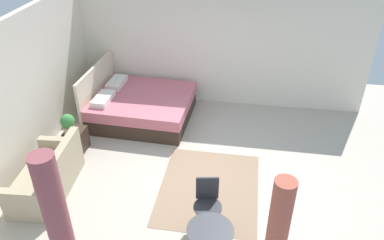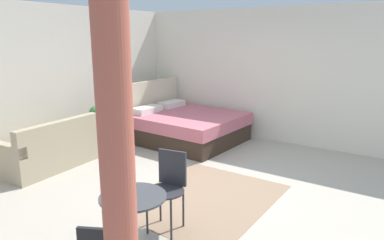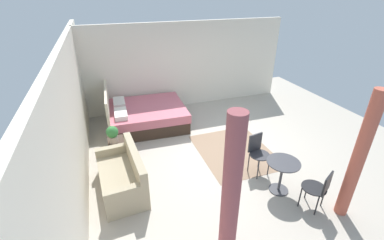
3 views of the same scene
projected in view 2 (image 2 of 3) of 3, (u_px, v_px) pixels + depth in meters
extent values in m
cube|color=#B2A899|center=(205.00, 189.00, 5.09)|extent=(8.80, 9.58, 0.02)
cube|color=silver|center=(56.00, 79.00, 6.58)|extent=(8.80, 0.12, 2.70)
cube|color=silver|center=(283.00, 76.00, 7.11)|extent=(0.12, 6.58, 2.70)
cube|color=#93755B|center=(204.00, 198.00, 4.77)|extent=(2.08, 1.69, 0.01)
cube|color=#38281E|center=(187.00, 133.00, 7.36)|extent=(1.88, 2.11, 0.34)
cube|color=#C66675|center=(187.00, 119.00, 7.29)|extent=(1.92, 2.15, 0.24)
cube|color=beige|center=(149.00, 107.00, 7.87)|extent=(1.86, 0.13, 1.18)
cube|color=white|center=(147.00, 110.00, 7.37)|extent=(0.66, 0.35, 0.12)
cube|color=white|center=(171.00, 104.00, 7.99)|extent=(0.66, 0.35, 0.12)
cube|color=tan|center=(49.00, 155.00, 5.86)|extent=(1.59, 0.87, 0.41)
cube|color=tan|center=(59.00, 134.00, 5.61)|extent=(1.54, 0.25, 0.41)
cube|color=tan|center=(80.00, 129.00, 6.38)|extent=(0.19, 0.77, 0.18)
cube|color=tan|center=(7.00, 150.00, 5.20)|extent=(0.19, 0.77, 0.18)
cube|color=#38281E|center=(104.00, 138.00, 6.79)|extent=(0.42, 0.36, 0.46)
cylinder|color=tan|center=(97.00, 123.00, 6.67)|extent=(0.20, 0.20, 0.15)
sphere|color=#387F3D|center=(96.00, 113.00, 6.62)|extent=(0.27, 0.27, 0.27)
cylinder|color=#3F3F44|center=(134.00, 230.00, 3.37)|extent=(0.05, 0.05, 0.66)
cylinder|color=#3F3F44|center=(133.00, 197.00, 3.29)|extent=(0.63, 0.63, 0.02)
cylinder|color=#2D2D33|center=(147.00, 214.00, 3.86)|extent=(0.02, 0.02, 0.46)
cylinder|color=#2D2D33|center=(171.00, 220.00, 3.75)|extent=(0.02, 0.02, 0.46)
cylinder|color=#2D2D33|center=(160.00, 203.00, 4.13)|extent=(0.02, 0.02, 0.46)
cylinder|color=#2D2D33|center=(183.00, 208.00, 4.01)|extent=(0.02, 0.02, 0.46)
cylinder|color=#2D2D33|center=(165.00, 191.00, 3.88)|extent=(0.49, 0.49, 0.02)
cube|color=#2D2D33|center=(172.00, 168.00, 3.99)|extent=(0.09, 0.34, 0.40)
cylinder|color=#C15B47|center=(119.00, 201.00, 2.11)|extent=(0.21, 0.21, 2.35)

